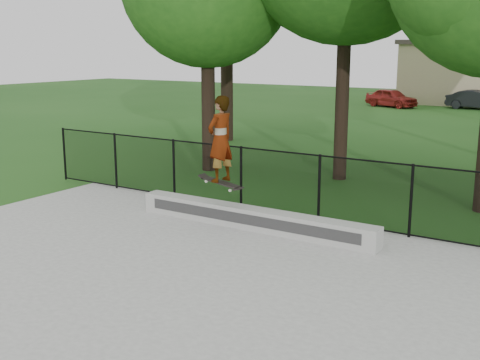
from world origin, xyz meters
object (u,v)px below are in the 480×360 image
(grind_ledge, at_px, (252,218))
(skater_airborne, at_px, (220,140))
(car_a, at_px, (391,98))
(car_b, at_px, (477,100))

(grind_ledge, distance_m, skater_airborne, 1.77)
(car_a, relative_size, skater_airborne, 1.81)
(car_b, bearing_deg, grind_ledge, -174.65)
(car_b, bearing_deg, skater_airborne, -175.86)
(skater_airborne, bearing_deg, car_b, 91.86)
(car_a, relative_size, car_b, 1.07)
(grind_ledge, distance_m, car_b, 29.41)
(car_b, bearing_deg, car_a, 108.10)
(car_b, distance_m, skater_airborne, 29.68)
(grind_ledge, distance_m, car_a, 28.71)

